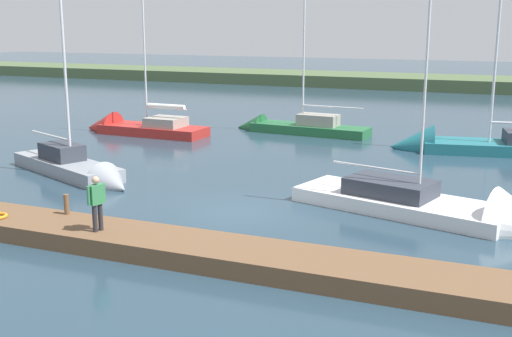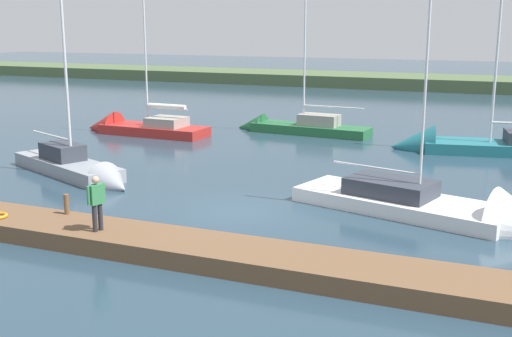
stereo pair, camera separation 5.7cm
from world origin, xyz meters
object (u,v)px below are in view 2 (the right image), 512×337
sailboat_outer_mooring (294,130)px  sailboat_near_dock (134,130)px  sailboat_far_left (474,148)px  person_on_dock (97,200)px  sailboat_behind_pier (452,215)px  sailboat_far_right (79,172)px  mooring_post_near (67,204)px

sailboat_outer_mooring → sailboat_near_dock: bearing=28.7°
sailboat_far_left → person_on_dock: 21.38m
sailboat_far_left → sailboat_behind_pier: 12.52m
sailboat_far_left → sailboat_behind_pier: bearing=81.0°
sailboat_outer_mooring → sailboat_near_dock: sailboat_near_dock is taller
sailboat_behind_pier → person_on_dock: (9.31, 6.80, 1.30)m
sailboat_outer_mooring → sailboat_behind_pier: (-10.77, 14.73, 0.02)m
sailboat_far_right → sailboat_far_left: bearing=61.5°
sailboat_outer_mooring → person_on_dock: size_ratio=6.00×
mooring_post_near → sailboat_far_left: sailboat_far_left is taller
sailboat_far_right → sailboat_near_dock: (3.99, -10.46, 0.02)m
sailboat_behind_pier → sailboat_far_right: bearing=-166.0°
sailboat_far_left → sailboat_far_right: size_ratio=1.22×
sailboat_behind_pier → person_on_dock: sailboat_behind_pier is taller
person_on_dock → sailboat_far_left: bearing=81.9°
sailboat_far_right → sailboat_outer_mooring: bearing=94.7°
mooring_post_near → sailboat_far_left: 21.37m
mooring_post_near → sailboat_far_right: 7.48m
sailboat_near_dock → sailboat_far_right: bearing=112.9°
sailboat_behind_pier → sailboat_far_left: bearing=106.1°
sailboat_behind_pier → mooring_post_near: bearing=-137.7°
sailboat_behind_pier → person_on_dock: 11.60m
mooring_post_near → sailboat_outer_mooring: size_ratio=0.07×
mooring_post_near → sailboat_near_dock: bearing=-63.4°
sailboat_far_left → person_on_dock: bearing=54.8°
sailboat_far_right → sailboat_behind_pier: 15.54m
sailboat_outer_mooring → person_on_dock: sailboat_outer_mooring is taller
sailboat_far_left → sailboat_near_dock: size_ratio=1.10×
person_on_dock → mooring_post_near: bearing=169.3°
sailboat_outer_mooring → person_on_dock: 21.62m
mooring_post_near → sailboat_outer_mooring: 20.52m
sailboat_far_right → sailboat_behind_pier: bearing=21.8°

